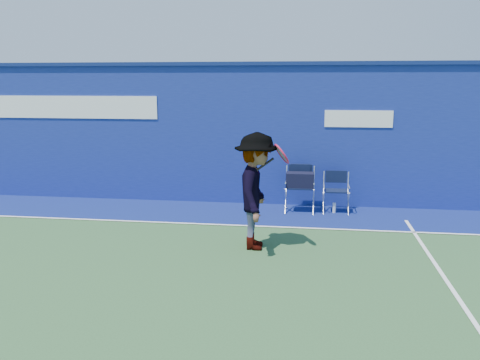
# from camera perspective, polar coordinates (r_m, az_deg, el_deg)

# --- Properties ---
(ground) EXTENTS (80.00, 80.00, 0.00)m
(ground) POSITION_cam_1_polar(r_m,az_deg,el_deg) (6.99, -15.08, -11.86)
(ground) COLOR #2D532C
(ground) RESTS_ON ground
(stadium_wall) EXTENTS (24.00, 0.50, 3.08)m
(stadium_wall) POSITION_cam_1_polar(r_m,az_deg,el_deg) (11.46, -5.33, 5.37)
(stadium_wall) COLOR navy
(stadium_wall) RESTS_ON ground
(out_of_bounds_strip) EXTENTS (24.00, 1.80, 0.01)m
(out_of_bounds_strip) POSITION_cam_1_polar(r_m,az_deg,el_deg) (10.68, -6.51, -3.52)
(out_of_bounds_strip) COLOR navy
(out_of_bounds_strip) RESTS_ON ground
(court_lines) EXTENTS (24.00, 12.00, 0.01)m
(court_lines) POSITION_cam_1_polar(r_m,az_deg,el_deg) (7.50, -13.28, -10.07)
(court_lines) COLOR white
(court_lines) RESTS_ON out_of_bounds_strip
(directors_chair_left) EXTENTS (0.57, 0.53, 0.97)m
(directors_chair_left) POSITION_cam_1_polar(r_m,az_deg,el_deg) (10.58, 6.73, -1.38)
(directors_chair_left) COLOR silver
(directors_chair_left) RESTS_ON ground
(directors_chair_right) EXTENTS (0.50, 0.45, 0.84)m
(directors_chair_right) POSITION_cam_1_polar(r_m,az_deg,el_deg) (10.68, 10.71, -2.20)
(directors_chair_right) COLOR silver
(directors_chair_right) RESTS_ON ground
(water_bottle) EXTENTS (0.07, 0.07, 0.22)m
(water_bottle) POSITION_cam_1_polar(r_m,az_deg,el_deg) (10.65, 10.53, -3.10)
(water_bottle) COLOR silver
(water_bottle) RESTS_ON ground
(tennis_player) EXTENTS (0.94, 1.24, 1.88)m
(tennis_player) POSITION_cam_1_polar(r_m,az_deg,el_deg) (8.13, 1.87, -1.25)
(tennis_player) COLOR #EA4738
(tennis_player) RESTS_ON ground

